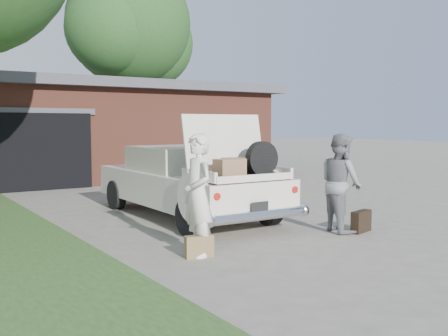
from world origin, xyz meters
TOP-DOWN VIEW (x-y plane):
  - ground at (0.00, 0.00)m, footprint 90.00×90.00m
  - house at (0.98, 11.47)m, footprint 12.80×7.80m
  - tree_right at (5.38, 17.02)m, footprint 6.94×6.04m
  - sedan at (0.03, 2.00)m, footprint 2.00×5.02m
  - woman_left at (-1.42, -0.85)m, footprint 0.46×0.67m
  - woman_right at (1.56, -0.77)m, footprint 0.84×0.97m
  - suitcase_left at (-1.46, -0.96)m, footprint 0.43×0.20m
  - suitcase_right at (1.81, -1.02)m, footprint 0.51×0.28m

SIDE VIEW (x-z plane):
  - ground at x=0.00m, z-range 0.00..0.00m
  - suitcase_left at x=-1.46m, z-range 0.00..0.32m
  - suitcase_right at x=1.81m, z-range 0.00..0.38m
  - sedan at x=0.03m, z-range -0.30..1.77m
  - woman_right at x=1.56m, z-range 0.00..1.73m
  - woman_left at x=-1.42m, z-range 0.00..1.76m
  - house at x=0.98m, z-range 0.02..3.32m
  - tree_right at x=5.38m, z-range 1.58..11.36m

